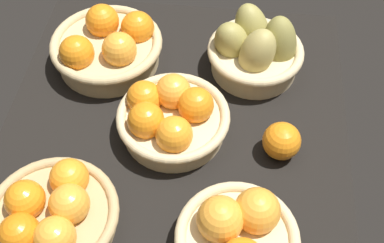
{
  "coord_description": "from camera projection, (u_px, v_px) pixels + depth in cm",
  "views": [
    {
      "loc": [
        -58.53,
        -10.59,
        85.48
      ],
      "look_at": [
        1.54,
        -3.83,
        7.0
      ],
      "focal_mm": 46.09,
      "sensor_mm": 36.0,
      "label": 1
    }
  ],
  "objects": [
    {
      "name": "market_tray",
      "position": [
        173.0,
        142.0,
        1.03
      ],
      "size": [
        84.0,
        72.0,
        3.0
      ],
      "primitive_type": "cube",
      "color": "black",
      "rests_on": "ground"
    },
    {
      "name": "basket_center",
      "position": [
        170.0,
        117.0,
        0.99
      ],
      "size": [
        22.99,
        22.99,
        10.9
      ],
      "color": "#D3BC8C",
      "rests_on": "market_tray"
    },
    {
      "name": "basket_near_right_pears",
      "position": [
        255.0,
        50.0,
        1.1
      ],
      "size": [
        21.63,
        22.89,
        15.3
      ],
      "color": "#D3BC8C",
      "rests_on": "market_tray"
    },
    {
      "name": "basket_far_right",
      "position": [
        108.0,
        46.0,
        1.11
      ],
      "size": [
        25.32,
        25.32,
        11.53
      ],
      "color": "tan",
      "rests_on": "market_tray"
    },
    {
      "name": "basket_near_left",
      "position": [
        238.0,
        237.0,
        0.84
      ],
      "size": [
        21.45,
        21.45,
        10.89
      ],
      "color": "#D3BC8C",
      "rests_on": "market_tray"
    },
    {
      "name": "basket_far_left",
      "position": [
        51.0,
        215.0,
        0.86
      ],
      "size": [
        23.82,
        23.82,
        9.97
      ],
      "color": "tan",
      "rests_on": "market_tray"
    },
    {
      "name": "loose_orange_front_gap",
      "position": [
        282.0,
        141.0,
        0.96
      ],
      "size": [
        7.61,
        7.61,
        7.61
      ],
      "primitive_type": "sphere",
      "color": "orange",
      "rests_on": "market_tray"
    }
  ]
}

